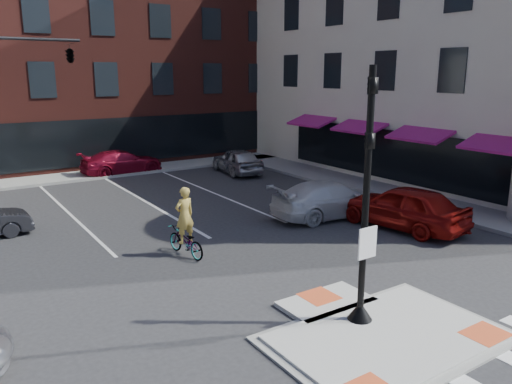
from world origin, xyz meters
TOP-DOWN VIEW (x-y plane):
  - ground at (0.00, 0.00)m, footprint 120.00×120.00m
  - refuge_island at (0.00, -0.26)m, footprint 5.40×4.65m
  - sidewalk_e at (10.80, 10.00)m, footprint 3.00×24.00m
  - sidewalk_n at (3.00, 22.00)m, footprint 26.00×3.00m
  - building_n at (3.00, 31.99)m, footprint 24.40×18.40m
  - building_e at (21.54, 11.50)m, footprint 21.90×23.90m
  - building_far_right at (9.00, 54.00)m, footprint 12.00×12.00m
  - signal_pole at (0.00, 0.40)m, footprint 0.60×0.60m
  - mast_arm_signal at (-3.47, 18.00)m, footprint 6.10×2.24m
  - red_sedan at (6.88, 5.02)m, footprint 2.75×5.28m
  - white_pickup at (5.60, 7.77)m, footprint 5.37×2.56m
  - bg_car_silver at (7.14, 17.81)m, footprint 2.33×4.63m
  - bg_car_red at (1.33, 21.50)m, footprint 4.90×2.17m
  - cyclist at (-1.50, 6.92)m, footprint 0.93×1.95m

SIDE VIEW (x-z plane):
  - ground at x=0.00m, z-range 0.00..0.00m
  - refuge_island at x=0.00m, z-range -0.01..0.11m
  - sidewalk_e at x=10.80m, z-range 0.00..0.15m
  - sidewalk_n at x=3.00m, z-range 0.00..0.15m
  - bg_car_red at x=1.33m, z-range 0.00..1.40m
  - white_pickup at x=5.60m, z-range 0.00..1.51m
  - bg_car_silver at x=7.14m, z-range 0.00..1.51m
  - cyclist at x=-1.50m, z-range -0.38..1.95m
  - red_sedan at x=6.88m, z-range 0.00..1.72m
  - signal_pole at x=0.00m, z-range -0.63..5.35m
  - building_far_right at x=9.00m, z-range 0.00..12.00m
  - mast_arm_signal at x=-3.47m, z-range 2.21..10.21m
  - building_n at x=3.00m, z-range 0.05..15.55m
  - building_e at x=21.54m, z-range -0.81..16.89m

